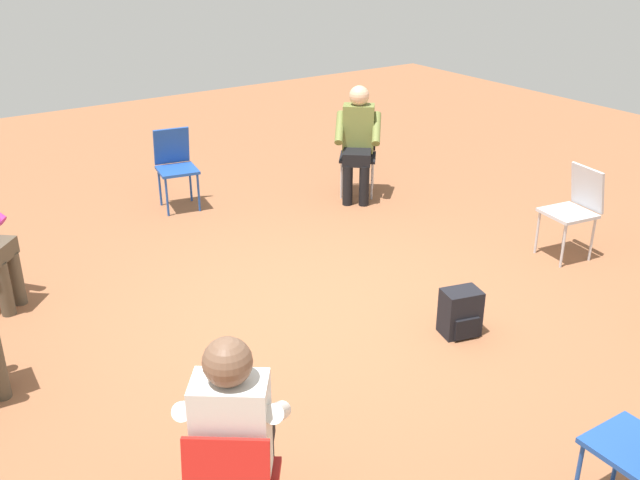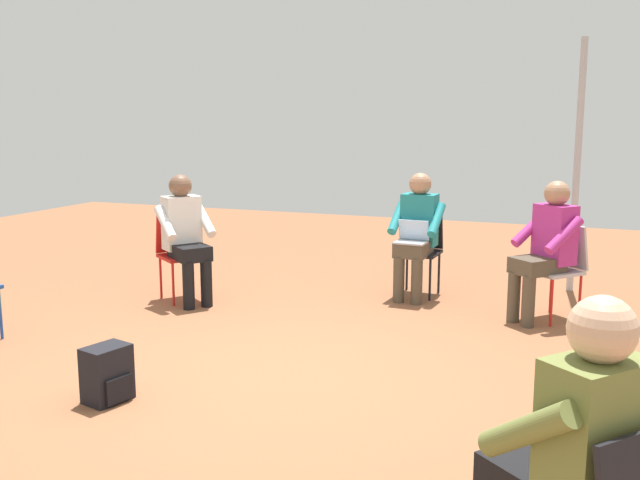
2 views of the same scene
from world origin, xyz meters
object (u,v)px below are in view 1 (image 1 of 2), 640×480
at_px(backpack_near_laptop_user, 460,315).
at_px(chair_north, 175,163).
at_px(chair_east, 575,206).
at_px(person_in_olive, 358,137).
at_px(chair_northeast, 358,150).
at_px(person_in_white, 236,430).

bearing_deg(backpack_near_laptop_user, chair_north, 100.30).
distance_m(chair_east, person_in_olive, 2.47).
xyz_separation_m(chair_northeast, person_in_white, (-3.55, -3.76, 0.20)).
bearing_deg(person_in_olive, person_in_white, 86.11).
bearing_deg(chair_northeast, chair_east, 142.88).
bearing_deg(person_in_white, chair_north, 106.32).
bearing_deg(person_in_olive, chair_northeast, -90.00).
height_order(chair_north, chair_east, same).
xyz_separation_m(chair_north, person_in_white, (-1.65, -4.49, 0.20)).
xyz_separation_m(chair_northeast, person_in_olive, (-0.11, -0.13, 0.20)).
relative_size(chair_north, person_in_olive, 0.69).
bearing_deg(chair_north, chair_east, 137.80).
height_order(chair_northeast, chair_east, same).
height_order(chair_north, person_in_olive, person_in_olive).
xyz_separation_m(chair_east, backpack_near_laptop_user, (-1.83, -0.43, -0.34)).
relative_size(chair_northeast, person_in_white, 0.69).
bearing_deg(backpack_near_laptop_user, chair_northeast, 67.09).
xyz_separation_m(chair_northeast, chair_east, (0.59, -2.49, 0.00)).
height_order(chair_northeast, person_in_white, person_in_white).
distance_m(chair_northeast, backpack_near_laptop_user, 3.19).
xyz_separation_m(chair_northeast, backpack_near_laptop_user, (-1.24, -2.92, -0.34)).
bearing_deg(chair_north, person_in_white, 79.98).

